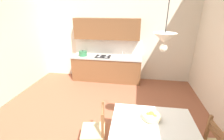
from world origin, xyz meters
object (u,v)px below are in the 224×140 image
object	(u,v)px
kitchen_cabinetry	(106,58)
pendant_lamp	(165,39)
dining_table	(152,128)
dining_chair_tv_side	(95,130)
fruit_bowl	(151,116)

from	to	relation	value
kitchen_cabinetry	pendant_lamp	xyz separation A→B (m)	(1.42, -2.97, 1.25)
dining_table	pendant_lamp	size ratio (longest dim) A/B	1.71
dining_chair_tv_side	kitchen_cabinetry	bearing A→B (deg)	97.40
kitchen_cabinetry	fruit_bowl	xyz separation A→B (m)	(1.36, -3.01, -0.04)
dining_chair_tv_side	fruit_bowl	distance (m)	1.03
fruit_bowl	pendant_lamp	bearing A→B (deg)	30.53
kitchen_cabinetry	dining_chair_tv_side	distance (m)	3.14
kitchen_cabinetry	dining_table	bearing A→B (deg)	-65.71
kitchen_cabinetry	dining_table	world-z (taller)	kitchen_cabinetry
dining_table	dining_chair_tv_side	bearing A→B (deg)	-179.78
pendant_lamp	kitchen_cabinetry	bearing A→B (deg)	115.63
kitchen_cabinetry	dining_chair_tv_side	bearing A→B (deg)	-82.60
dining_chair_tv_side	pendant_lamp	xyz separation A→B (m)	(1.02, 0.12, 1.66)
kitchen_cabinetry	dining_chair_tv_side	xyz separation A→B (m)	(0.40, -3.09, -0.41)
dining_table	fruit_bowl	size ratio (longest dim) A/B	4.60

